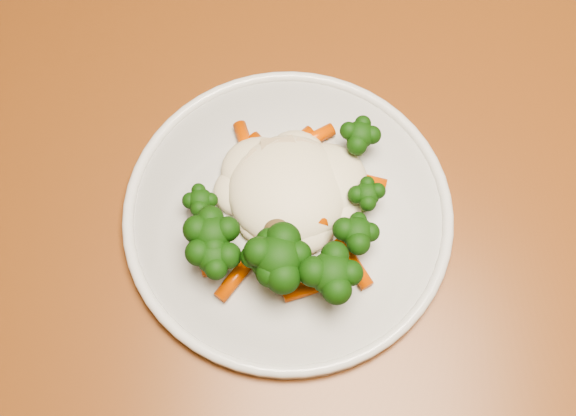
{
  "coord_description": "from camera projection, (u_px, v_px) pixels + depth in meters",
  "views": [
    {
      "loc": [
        0.07,
        -0.42,
        1.33
      ],
      "look_at": [
        0.06,
        -0.18,
        0.77
      ],
      "focal_mm": 45.0,
      "sensor_mm": 36.0,
      "label": 1
    }
  ],
  "objects": [
    {
      "name": "meal",
      "position": [
        286.0,
        219.0,
        0.59
      ],
      "size": [
        0.18,
        0.18,
        0.06
      ],
      "color": "#F2E5C1",
      "rests_on": "plate"
    },
    {
      "name": "plate",
      "position": [
        288.0,
        214.0,
        0.63
      ],
      "size": [
        0.28,
        0.28,
        0.01
      ],
      "primitive_type": "cylinder",
      "color": "silver",
      "rests_on": "dining_table"
    },
    {
      "name": "dining_table",
      "position": [
        274.0,
        261.0,
        0.71
      ],
      "size": [
        1.37,
        0.96,
        0.75
      ],
      "rotation": [
        0.0,
        0.0,
        -0.07
      ],
      "color": "brown",
      "rests_on": "ground"
    }
  ]
}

